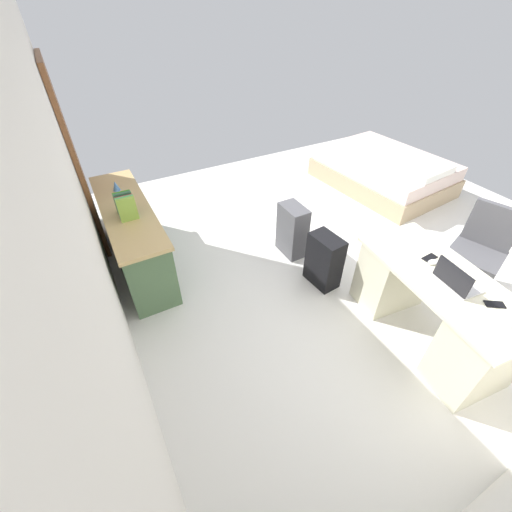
% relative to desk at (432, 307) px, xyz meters
% --- Properties ---
extents(ground_plane, '(6.15, 6.15, 0.00)m').
position_rel_desk_xyz_m(ground_plane, '(1.22, -0.16, -0.38)').
color(ground_plane, silver).
extents(wall_back, '(4.69, 0.10, 2.65)m').
position_rel_desk_xyz_m(wall_back, '(1.22, 2.41, 0.95)').
color(wall_back, silver).
rests_on(wall_back, ground_plane).
extents(door_wooden, '(0.88, 0.05, 2.04)m').
position_rel_desk_xyz_m(door_wooden, '(3.01, 2.33, 0.64)').
color(door_wooden, brown).
rests_on(door_wooden, ground_plane).
extents(desk, '(1.51, 0.82, 0.73)m').
position_rel_desk_xyz_m(desk, '(0.00, 0.00, 0.00)').
color(desk, beige).
rests_on(desk, ground_plane).
extents(office_chair, '(0.58, 0.58, 0.94)m').
position_rel_desk_xyz_m(office_chair, '(0.23, -0.91, 0.04)').
color(office_chair, black).
rests_on(office_chair, ground_plane).
extents(credenza, '(1.80, 0.48, 0.74)m').
position_rel_desk_xyz_m(credenza, '(2.30, 2.03, -0.01)').
color(credenza, '#4C6B47').
rests_on(credenza, ground_plane).
extents(bed, '(2.01, 1.56, 0.58)m').
position_rel_desk_xyz_m(bed, '(2.36, -1.84, -0.14)').
color(bed, tan).
rests_on(bed, ground_plane).
extents(suitcase_black, '(0.38, 0.25, 0.59)m').
position_rel_desk_xyz_m(suitcase_black, '(1.01, 0.37, -0.08)').
color(suitcase_black, black).
rests_on(suitcase_black, ground_plane).
extents(suitcase_spare_grey, '(0.36, 0.22, 0.63)m').
position_rel_desk_xyz_m(suitcase_spare_grey, '(1.61, 0.37, -0.07)').
color(suitcase_spare_grey, '#4C4C51').
rests_on(suitcase_spare_grey, ground_plane).
extents(laptop, '(0.33, 0.26, 0.21)m').
position_rel_desk_xyz_m(laptop, '(-0.08, 0.02, 0.40)').
color(laptop, '#B7B7BC').
rests_on(laptop, desk).
extents(computer_mouse, '(0.07, 0.11, 0.03)m').
position_rel_desk_xyz_m(computer_mouse, '(0.17, -0.05, 0.36)').
color(computer_mouse, white).
rests_on(computer_mouse, desk).
extents(cell_phone_near_laptop, '(0.13, 0.15, 0.01)m').
position_rel_desk_xyz_m(cell_phone_near_laptop, '(-0.36, -0.06, 0.35)').
color(cell_phone_near_laptop, black).
rests_on(cell_phone_near_laptop, desk).
extents(cell_phone_by_mouse, '(0.07, 0.14, 0.01)m').
position_rel_desk_xyz_m(cell_phone_by_mouse, '(0.23, -0.08, 0.35)').
color(cell_phone_by_mouse, black).
rests_on(cell_phone_by_mouse, desk).
extents(book_row, '(0.24, 0.17, 0.24)m').
position_rel_desk_xyz_m(book_row, '(2.12, 2.03, 0.47)').
color(book_row, '#8BB542').
rests_on(book_row, credenza).
extents(figurine_small, '(0.08, 0.08, 0.11)m').
position_rel_desk_xyz_m(figurine_small, '(2.71, 2.03, 0.42)').
color(figurine_small, '#4C7FBF').
rests_on(figurine_small, credenza).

